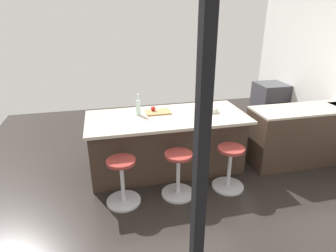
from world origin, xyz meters
TOP-DOWN VIEW (x-y plane):
  - ground_plane at (0.00, 0.00)m, footprint 6.81×6.81m
  - sink_cabinet at (-2.27, 0.04)m, footprint 2.52×0.60m
  - oven_range at (-2.27, -1.57)m, footprint 0.60×0.61m
  - kitchen_island at (0.31, -0.20)m, footprint 2.30×1.01m
  - stool_by_window at (-0.42, 0.48)m, footprint 0.44×0.44m
  - stool_middle at (0.31, 0.48)m, footprint 0.44×0.44m
  - stool_near_camera at (1.03, 0.48)m, footprint 0.44×0.44m
  - cutting_board at (0.41, -0.32)m, footprint 0.36×0.24m
  - apple_red at (0.47, -0.36)m, footprint 0.07×0.07m
  - water_bottle at (0.70, -0.29)m, footprint 0.06×0.06m
  - fruit_bowl at (-0.38, -0.18)m, footprint 0.19×0.19m

SIDE VIEW (x-z plane):
  - ground_plane at x=0.00m, z-range 0.00..0.00m
  - stool_by_window at x=-0.42m, z-range -0.02..0.60m
  - stool_middle at x=0.31m, z-range -0.02..0.60m
  - stool_near_camera at x=1.03m, z-range -0.02..0.60m
  - oven_range at x=-2.27m, z-range 0.00..0.88m
  - kitchen_island at x=0.31m, z-range 0.01..0.90m
  - sink_cabinet at x=-2.27m, z-range -0.13..1.06m
  - cutting_board at x=0.41m, z-range 0.90..0.92m
  - fruit_bowl at x=-0.38m, z-range 0.90..0.97m
  - apple_red at x=0.47m, z-range 0.92..0.99m
  - water_bottle at x=0.70m, z-range 0.87..1.18m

